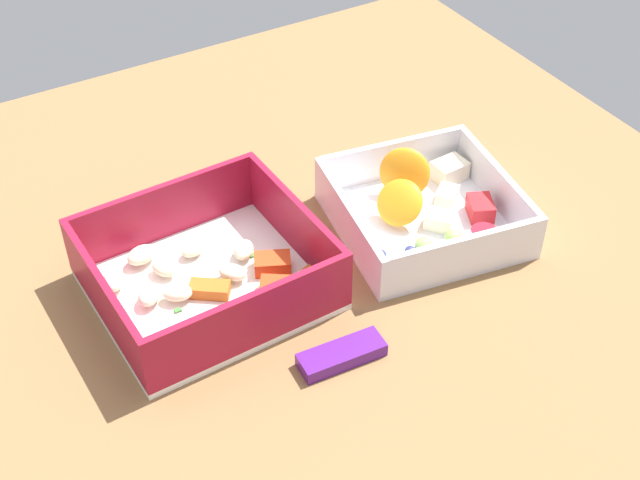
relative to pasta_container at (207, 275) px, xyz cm
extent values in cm
cube|color=brown|center=(-9.72, 1.01, -2.88)|extent=(80.00, 80.00, 2.00)
cube|color=white|center=(0.04, -0.04, -1.58)|extent=(18.88, 17.24, 0.60)
cube|color=maroon|center=(-8.83, -0.33, 1.48)|extent=(1.14, 16.66, 5.52)
cube|color=maroon|center=(8.91, 0.25, 1.48)|extent=(1.14, 16.66, 5.52)
cube|color=maroon|center=(-0.23, 7.98, 1.48)|extent=(17.16, 1.16, 5.52)
cube|color=maroon|center=(0.30, -8.06, 1.48)|extent=(17.16, 1.16, 5.52)
ellipsoid|color=beige|center=(-4.25, -1.73, -0.44)|extent=(2.83, 2.95, 1.21)
ellipsoid|color=beige|center=(7.00, -3.77, -0.40)|extent=(2.67, 3.04, 1.26)
ellipsoid|color=beige|center=(5.02, -0.61, -0.39)|extent=(3.05, 3.10, 1.28)
ellipsoid|color=beige|center=(-0.45, -4.16, -0.52)|extent=(2.44, 1.92, 1.10)
ellipsoid|color=beige|center=(2.71, -3.12, -0.47)|extent=(2.53, 2.82, 1.17)
ellipsoid|color=beige|center=(2.92, 0.32, -0.41)|extent=(3.02, 2.68, 1.25)
ellipsoid|color=beige|center=(-2.13, 0.41, -0.42)|extent=(2.94, 2.98, 1.23)
ellipsoid|color=beige|center=(3.79, -5.52, -0.32)|extent=(3.15, 2.57, 1.37)
cube|color=red|center=(-5.66, 0.64, -0.57)|extent=(3.73, 3.22, 1.42)
cube|color=red|center=(-4.48, 3.74, -0.62)|extent=(3.23, 3.07, 1.34)
cube|color=#AD5B1E|center=(0.34, 1.03, -0.73)|extent=(3.72, 3.32, 1.11)
cube|color=brown|center=(4.27, 6.13, -0.66)|extent=(3.44, 3.10, 1.25)
cube|color=#AD5B1E|center=(-7.04, 4.67, -0.56)|extent=(3.17, 2.81, 1.45)
cube|color=#387A33|center=(-4.95, -1.43, -1.18)|extent=(0.60, 0.40, 0.20)
cube|color=#387A33|center=(-0.62, -0.25, -1.18)|extent=(0.60, 0.40, 0.20)
cube|color=#387A33|center=(3.48, 1.51, -1.18)|extent=(0.60, 0.40, 0.20)
cube|color=white|center=(-20.80, 2.17, -1.58)|extent=(18.06, 17.98, 0.60)
cube|color=white|center=(-28.24, 3.43, 0.71)|extent=(3.19, 15.47, 3.99)
cube|color=white|center=(-13.37, 0.92, 0.71)|extent=(3.19, 15.47, 3.99)
cube|color=white|center=(-19.56, 9.56, 0.71)|extent=(14.38, 3.00, 3.99)
cube|color=white|center=(-22.05, -5.21, 0.71)|extent=(14.38, 3.00, 3.99)
ellipsoid|color=orange|center=(-18.83, 1.14, 0.88)|extent=(5.61, 5.75, 4.12)
ellipsoid|color=orange|center=(-21.45, -2.04, 1.32)|extent=(5.57, 5.66, 5.01)
cube|color=red|center=(-25.81, 4.18, -0.42)|extent=(3.16, 3.51, 1.73)
cube|color=#F4EACC|center=(-26.78, -1.93, -0.32)|extent=(3.35, 2.60, 1.92)
cube|color=#F4EACC|center=(-21.58, 3.59, -0.52)|extent=(3.06, 3.16, 1.52)
cube|color=#F4EACC|center=(-24.36, 1.31, -0.56)|extent=(3.02, 2.93, 1.45)
sphere|color=#9ECC60|center=(-17.38, 7.97, -0.42)|extent=(1.73, 1.73, 1.73)
sphere|color=#9ECC60|center=(-18.25, 5.81, -0.44)|extent=(1.68, 1.68, 1.68)
sphere|color=#9ECC60|center=(-21.22, 6.19, -0.53)|extent=(1.51, 1.51, 1.51)
cone|color=red|center=(-23.24, 7.84, -0.32)|extent=(2.41, 2.41, 1.93)
sphere|color=navy|center=(-14.39, 4.69, -0.71)|extent=(1.15, 1.15, 1.15)
sphere|color=navy|center=(-13.20, 7.35, -0.76)|extent=(1.05, 1.05, 1.05)
sphere|color=navy|center=(-13.94, 3.27, -0.75)|extent=(1.07, 1.07, 1.07)
sphere|color=navy|center=(-16.99, 5.53, -0.76)|extent=(1.04, 1.04, 1.04)
sphere|color=navy|center=(-14.24, 6.65, -0.78)|extent=(1.01, 1.01, 1.01)
cube|color=#51197A|center=(-5.71, 12.41, -1.28)|extent=(7.16, 2.91, 1.20)
camera|label=1|loc=(19.03, 51.34, 50.78)|focal=49.31mm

